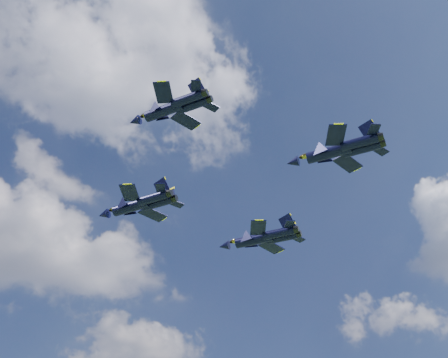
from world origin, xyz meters
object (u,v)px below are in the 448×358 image
(jet_left, at_px, (162,111))
(jet_right, at_px, (251,240))
(jet_lead, at_px, (129,207))
(jet_slot, at_px, (326,153))

(jet_left, height_order, jet_right, jet_right)
(jet_lead, xyz_separation_m, jet_right, (24.88, 1.64, -1.98))
(jet_left, xyz_separation_m, jet_right, (24.57, 30.44, -0.55))
(jet_lead, xyz_separation_m, jet_left, (0.31, -28.80, -1.43))
(jet_slot, bearing_deg, jet_lead, 85.01)
(jet_slot, bearing_deg, jet_left, 132.96)
(jet_lead, bearing_deg, jet_right, -43.48)
(jet_lead, distance_m, jet_slot, 38.83)
(jet_lead, bearing_deg, jet_slot, -92.85)
(jet_lead, relative_size, jet_right, 0.96)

